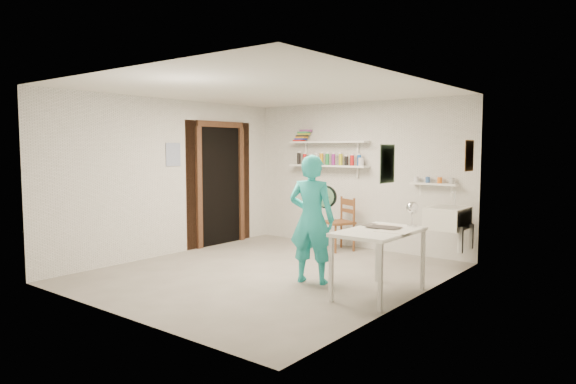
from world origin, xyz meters
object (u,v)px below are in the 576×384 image
Objects in this scene: wooden_chair at (339,222)px; wall_clock at (326,197)px; work_table at (379,263)px; belfast_sink at (447,218)px; desk_lamp at (412,208)px; man at (312,219)px.

wall_clock is at bearing -37.93° from wooden_chair.
work_table is (1.73, -1.87, -0.08)m from wooden_chair.
desk_lamp reaches higher than belfast_sink.
work_table is at bearing -93.62° from belfast_sink.
wooden_chair is at bearing 101.26° from wall_clock.
man is (-1.03, -1.75, 0.09)m from belfast_sink.
work_table is (0.92, 0.01, -0.41)m from man.
wooden_chair reaches higher than work_table.
desk_lamp is at bearing -12.14° from wooden_chair.
belfast_sink is 2.03m from man.
man is 11.26× the size of desk_lamp.
work_table is 8.00× the size of desk_lamp.
wall_clock is (-0.97, -1.54, 0.35)m from belfast_sink.
desk_lamp is at bearing -2.95° from wall_clock.
belfast_sink is 1.77m from work_table.
belfast_sink is at bearing 20.44° from wooden_chair.
wooden_chair is at bearing 132.75° from work_table.
man is at bearing -179.29° from work_table.
work_table is (0.86, -0.20, -0.68)m from wall_clock.
wooden_chair is (-0.81, 1.88, -0.33)m from man.
belfast_sink is 1.85m from wall_clock.
wooden_chair is 0.82× the size of work_table.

